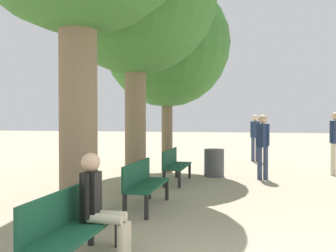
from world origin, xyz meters
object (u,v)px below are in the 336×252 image
Objects in this scene: tree_row_2 at (167,45)px; pedestrian_far at (336,139)px; bench_row_0 at (70,223)px; person_seated at (100,203)px; trash_bin at (214,163)px; bench_row_2 at (174,163)px; pedestrian_near at (255,135)px; bench_row_1 at (143,181)px; pedestrian_mid at (263,142)px.

pedestrian_far is (4.73, 0.41, -2.74)m from tree_row_2.
person_seated is at bearing 52.82° from bench_row_0.
bench_row_0 is 2.06× the size of trash_bin.
bench_row_2 is 0.27× the size of tree_row_2.
pedestrian_near is at bearing 74.12° from trash_bin.
bench_row_0 is at bearing -97.47° from trash_bin.
bench_row_1 is at bearing -90.00° from bench_row_2.
bench_row_2 is 1.28× the size of person_seated.
trash_bin is (0.65, 6.34, -0.27)m from person_seated.
pedestrian_mid reaches higher than trash_bin.
bench_row_0 is 6.76m from pedestrian_mid.
pedestrian_mid is at bearing -87.85° from pedestrian_near.
tree_row_2 reaches higher than bench_row_0.
pedestrian_near is at bearing 125.48° from pedestrian_far.
bench_row_2 is 2.06× the size of trash_bin.
pedestrian_near is (1.78, 10.30, 0.34)m from person_seated.
bench_row_0 is 10.78m from pedestrian_near.
pedestrian_mid is at bearing 72.41° from person_seated.
bench_row_1 is 5.51m from tree_row_2.
pedestrian_far is 2.37× the size of trash_bin.
person_seated is 1.61× the size of trash_bin.
pedestrian_far is at bearing -54.52° from pedestrian_near.
bench_row_1 is at bearing 90.00° from bench_row_0.
bench_row_0 is 0.39m from person_seated.
bench_row_1 is at bearing -102.57° from trash_bin.
pedestrian_far is (4.17, 7.53, 0.54)m from bench_row_0.
trash_bin is (-3.30, -0.91, -0.64)m from pedestrian_far.
pedestrian_far is (2.17, -3.05, 0.03)m from pedestrian_near.
bench_row_1 is 0.89× the size of pedestrian_near.
pedestrian_near is 0.97× the size of pedestrian_far.
person_seated is 6.38m from trash_bin.
pedestrian_far is (2.01, 1.14, 0.05)m from pedestrian_mid.
tree_row_2 reaches higher than pedestrian_mid.
bench_row_1 is at bearing -104.25° from pedestrian_near.
pedestrian_near reaches higher than bench_row_0.
bench_row_2 is (0.00, 5.46, 0.00)m from bench_row_0.
trash_bin is at bearing -105.88° from pedestrian_near.
bench_row_1 is 1.00× the size of bench_row_2.
bench_row_2 is 1.46m from trash_bin.
bench_row_1 and bench_row_2 have the same top height.
person_seated is at bearing -84.95° from bench_row_1.
bench_row_2 is 0.87× the size of pedestrian_far.
bench_row_2 reaches higher than trash_bin.
bench_row_2 is at bearing 92.39° from person_seated.
bench_row_0 is at bearing -108.61° from pedestrian_mid.
tree_row_2 reaches higher than pedestrian_far.
pedestrian_far is at bearing 29.61° from pedestrian_mid.
trash_bin is (-1.28, 0.24, -0.59)m from pedestrian_mid.
person_seated is at bearing -95.88° from trash_bin.
pedestrian_far reaches higher than person_seated.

